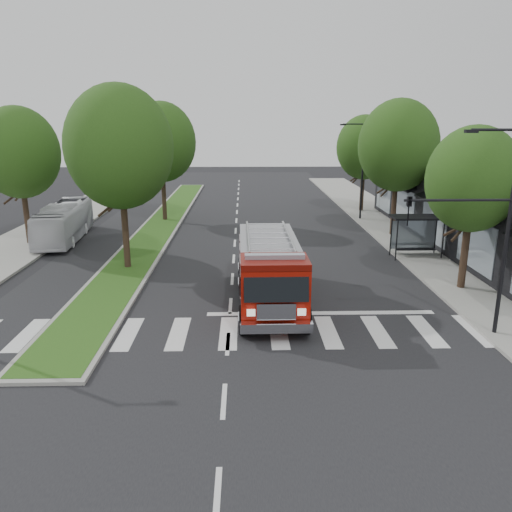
# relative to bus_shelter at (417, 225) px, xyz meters

# --- Properties ---
(ground) EXTENTS (140.00, 140.00, 0.00)m
(ground) POSITION_rel_bus_shelter_xyz_m (-11.20, -8.15, -2.04)
(ground) COLOR black
(ground) RESTS_ON ground
(sidewalk_right) EXTENTS (5.00, 80.00, 0.15)m
(sidewalk_right) POSITION_rel_bus_shelter_xyz_m (1.30, 1.85, -1.96)
(sidewalk_right) COLOR gray
(sidewalk_right) RESTS_ON ground
(sidewalk_left) EXTENTS (5.00, 80.00, 0.15)m
(sidewalk_left) POSITION_rel_bus_shelter_xyz_m (-25.70, 1.85, -1.96)
(sidewalk_left) COLOR gray
(sidewalk_left) RESTS_ON ground
(median) EXTENTS (3.00, 50.00, 0.15)m
(median) POSITION_rel_bus_shelter_xyz_m (-17.20, 9.85, -1.96)
(median) COLOR gray
(median) RESTS_ON ground
(storefront_row) EXTENTS (8.00, 30.00, 5.00)m
(storefront_row) POSITION_rel_bus_shelter_xyz_m (5.80, 1.85, 0.46)
(storefront_row) COLOR black
(storefront_row) RESTS_ON ground
(bus_shelter) EXTENTS (3.20, 1.60, 2.61)m
(bus_shelter) POSITION_rel_bus_shelter_xyz_m (0.00, 0.00, 0.00)
(bus_shelter) COLOR black
(bus_shelter) RESTS_ON ground
(tree_right_near) EXTENTS (4.40, 4.40, 8.05)m
(tree_right_near) POSITION_rel_bus_shelter_xyz_m (0.30, -6.15, 3.47)
(tree_right_near) COLOR black
(tree_right_near) RESTS_ON ground
(tree_right_mid) EXTENTS (5.60, 5.60, 9.72)m
(tree_right_mid) POSITION_rel_bus_shelter_xyz_m (0.30, 5.85, 4.45)
(tree_right_mid) COLOR black
(tree_right_mid) RESTS_ON ground
(tree_right_far) EXTENTS (5.00, 5.00, 8.73)m
(tree_right_far) POSITION_rel_bus_shelter_xyz_m (0.30, 15.85, 3.80)
(tree_right_far) COLOR black
(tree_right_far) RESTS_ON ground
(tree_median_near) EXTENTS (5.80, 5.80, 10.16)m
(tree_median_near) POSITION_rel_bus_shelter_xyz_m (-17.20, -2.15, 4.77)
(tree_median_near) COLOR black
(tree_median_near) RESTS_ON ground
(tree_median_far) EXTENTS (5.60, 5.60, 9.72)m
(tree_median_far) POSITION_rel_bus_shelter_xyz_m (-17.20, 11.85, 4.45)
(tree_median_far) COLOR black
(tree_median_far) RESTS_ON ground
(tree_left_mid) EXTENTS (5.20, 5.20, 9.16)m
(tree_left_mid) POSITION_rel_bus_shelter_xyz_m (-25.20, 3.85, 4.12)
(tree_left_mid) COLOR black
(tree_left_mid) RESTS_ON ground
(streetlight_right_near) EXTENTS (4.08, 0.22, 8.00)m
(streetlight_right_near) POSITION_rel_bus_shelter_xyz_m (-1.59, -11.65, 2.63)
(streetlight_right_near) COLOR black
(streetlight_right_near) RESTS_ON ground
(streetlight_right_far) EXTENTS (2.11, 0.20, 8.00)m
(streetlight_right_far) POSITION_rel_bus_shelter_xyz_m (-0.85, 11.85, 2.44)
(streetlight_right_far) COLOR black
(streetlight_right_far) RESTS_ON ground
(fire_engine) EXTENTS (2.91, 9.22, 3.19)m
(fire_engine) POSITION_rel_bus_shelter_xyz_m (-9.40, -7.64, -0.51)
(fire_engine) COLOR #610B05
(fire_engine) RESTS_ON ground
(city_bus) EXTENTS (3.08, 9.47, 2.59)m
(city_bus) POSITION_rel_bus_shelter_xyz_m (-23.20, 5.18, -0.74)
(city_bus) COLOR silver
(city_bus) RESTS_ON ground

